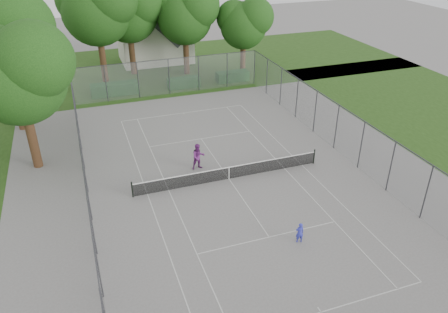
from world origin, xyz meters
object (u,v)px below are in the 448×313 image
object	(u,v)px
girl_player	(300,233)
woman_player	(198,157)
house	(154,26)
tennis_net	(229,172)

from	to	relation	value
girl_player	woman_player	bearing A→B (deg)	-63.17
house	woman_player	bearing A→B (deg)	-95.51
house	woman_player	world-z (taller)	house
tennis_net	girl_player	world-z (taller)	girl_player
tennis_net	woman_player	size ratio (longest dim) A/B	6.85
tennis_net	house	world-z (taller)	house
house	girl_player	world-z (taller)	house
tennis_net	woman_player	xyz separation A→B (m)	(-1.51, 2.03, 0.43)
girl_player	house	bearing A→B (deg)	-79.81
woman_player	tennis_net	bearing A→B (deg)	-56.03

